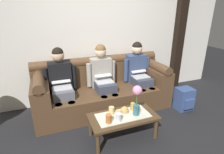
{
  "coord_description": "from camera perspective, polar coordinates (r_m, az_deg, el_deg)",
  "views": [
    {
      "loc": [
        -0.95,
        -1.83,
        1.82
      ],
      "look_at": [
        0.09,
        0.92,
        0.71
      ],
      "focal_mm": 29.0,
      "sensor_mm": 36.0,
      "label": 1
    }
  ],
  "objects": [
    {
      "name": "ground_plane",
      "position": [
        2.75,
        5.32,
        -20.79
      ],
      "size": [
        14.0,
        14.0,
        0.0
      ],
      "primitive_type": "plane",
      "color": "black"
    },
    {
      "name": "person_middle",
      "position": [
        3.35,
        -3.01,
        0.47
      ],
      "size": [
        0.56,
        0.67,
        1.22
      ],
      "color": "#383D4C",
      "rests_on": "ground_plane"
    },
    {
      "name": "backpack_right",
      "position": [
        3.73,
        21.84,
        -6.45
      ],
      "size": [
        0.3,
        0.29,
        0.42
      ],
      "color": "#33477A",
      "rests_on": "ground_plane"
    },
    {
      "name": "back_wall_patterned",
      "position": [
        3.67,
        -5.92,
        14.92
      ],
      "size": [
        6.0,
        0.12,
        2.9
      ],
      "primitive_type": "cube",
      "color": "silver",
      "rests_on": "ground_plane"
    },
    {
      "name": "snack_bowl",
      "position": [
        2.73,
        3.97,
        -10.36
      ],
      "size": [
        0.12,
        0.12,
        0.1
      ],
      "color": "tan",
      "rests_on": "coffee_table"
    },
    {
      "name": "cup_far_right",
      "position": [
        2.79,
        6.52,
        -9.21
      ],
      "size": [
        0.07,
        0.07,
        0.11
      ],
      "primitive_type": "cylinder",
      "color": "gold",
      "rests_on": "coffee_table"
    },
    {
      "name": "timber_pillar",
      "position": [
        4.51,
        20.56,
        14.85
      ],
      "size": [
        0.2,
        0.2,
        2.9
      ],
      "primitive_type": "cube",
      "color": "black",
      "rests_on": "ground_plane"
    },
    {
      "name": "couch",
      "position": [
        3.46,
        -2.94,
        -4.03
      ],
      "size": [
        2.47,
        0.88,
        0.96
      ],
      "color": "#513823",
      "rests_on": "ground_plane"
    },
    {
      "name": "cup_far_center",
      "position": [
        2.69,
        -0.17,
        -10.46
      ],
      "size": [
        0.08,
        0.08,
        0.11
      ],
      "primitive_type": "cylinder",
      "color": "#DBB77A",
      "rests_on": "coffee_table"
    },
    {
      "name": "cup_far_left",
      "position": [
        2.62,
        1.88,
        -11.53
      ],
      "size": [
        0.06,
        0.06,
        0.09
      ],
      "primitive_type": "cylinder",
      "color": "gold",
      "rests_on": "coffee_table"
    },
    {
      "name": "person_right",
      "position": [
        3.63,
        8.28,
        1.92
      ],
      "size": [
        0.56,
        0.67,
        1.22
      ],
      "color": "#383D4C",
      "rests_on": "ground_plane"
    },
    {
      "name": "cup_near_left",
      "position": [
        2.49,
        -1.06,
        -13.01
      ],
      "size": [
        0.08,
        0.08,
        0.13
      ],
      "primitive_type": "cylinder",
      "color": "#B26633",
      "rests_on": "coffee_table"
    },
    {
      "name": "person_left",
      "position": [
        3.22,
        -15.77,
        -1.2
      ],
      "size": [
        0.56,
        0.67,
        1.22
      ],
      "color": "#595B66",
      "rests_on": "ground_plane"
    },
    {
      "name": "coffee_table",
      "position": [
        2.71,
        3.48,
        -12.9
      ],
      "size": [
        0.99,
        0.5,
        0.38
      ],
      "color": "#47331E",
      "rests_on": "ground_plane"
    },
    {
      "name": "flower_vase",
      "position": [
        2.57,
        7.88,
        -6.32
      ],
      "size": [
        0.14,
        0.14,
        0.46
      ],
      "color": "#336672",
      "rests_on": "coffee_table"
    },
    {
      "name": "cup_near_right",
      "position": [
        2.53,
        2.08,
        -12.55
      ],
      "size": [
        0.08,
        0.08,
        0.11
      ],
      "primitive_type": "cylinder",
      "color": "silver",
      "rests_on": "coffee_table"
    }
  ]
}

